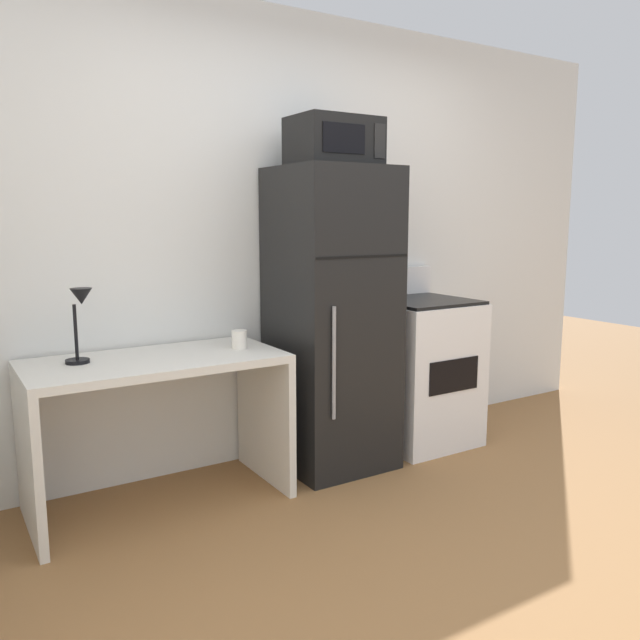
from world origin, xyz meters
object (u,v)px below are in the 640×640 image
microwave (334,142)px  refrigerator (331,320)px  coffee_mug (239,339)px  oven_range (420,370)px  desk (157,402)px  desk_lamp (80,312)px

microwave → refrigerator: bearing=90.3°
coffee_mug → microwave: size_ratio=0.21×
microwave → oven_range: (0.68, 0.03, -1.36)m
desk → oven_range: oven_range is taller
desk → microwave: size_ratio=2.67×
desk_lamp → refrigerator: (1.35, -0.06, -0.14)m
desk → desk_lamp: desk_lamp is taller
refrigerator → microwave: size_ratio=3.69×
refrigerator → desk_lamp: bearing=177.6°
desk_lamp → oven_range: 2.10m
refrigerator → oven_range: refrigerator is taller
desk → desk_lamp: (-0.32, 0.06, 0.46)m
desk_lamp → oven_range: (2.03, -0.05, -0.52)m
desk → coffee_mug: size_ratio=12.92×
coffee_mug → oven_range: (1.26, 0.02, -0.33)m
oven_range → desk: bearing=-179.6°
coffee_mug → oven_range: bearing=1.1°
coffee_mug → refrigerator: size_ratio=0.06×
desk → refrigerator: bearing=0.3°
refrigerator → oven_range: 0.78m
desk_lamp → refrigerator: size_ratio=0.21×
desk → microwave: microwave is taller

